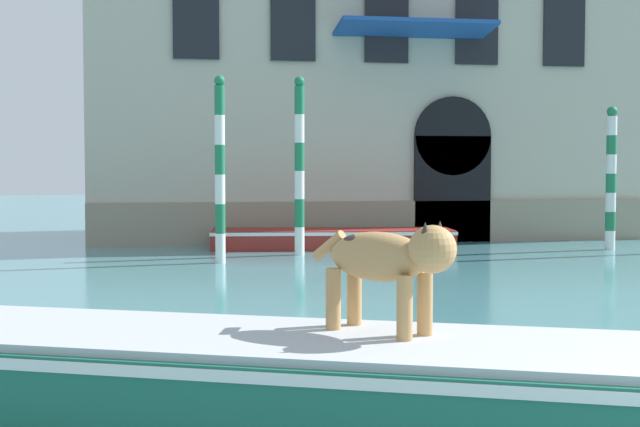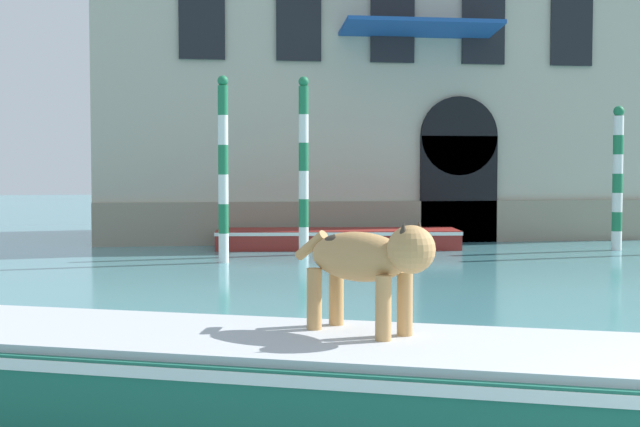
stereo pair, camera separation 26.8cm
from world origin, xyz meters
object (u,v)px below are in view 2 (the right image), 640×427
Objects in this scene: mooring_pole_0 at (304,165)px; mooring_pole_1 at (618,177)px; boat_foreground at (209,378)px; boat_moored_near_palazzo at (337,238)px; mooring_pole_3 at (223,169)px; dog_on_deck at (368,259)px.

mooring_pole_1 is (7.46, 0.03, -0.29)m from mooring_pole_0.
mooring_pole_1 is (9.87, 12.99, 1.33)m from boat_foreground.
mooring_pole_0 reaches higher than mooring_pole_1.
boat_moored_near_palazzo is 6.76m from mooring_pole_1.
mooring_pole_0 is at bearing 36.04° from mooring_pole_3.
dog_on_deck is (1.18, -0.24, 0.90)m from boat_foreground.
boat_moored_near_palazzo is 1.75× the size of mooring_pole_1.
dog_on_deck reaches higher than boat_moored_near_palazzo.
mooring_pole_3 is (-1.83, -1.33, -0.07)m from mooring_pole_0.
mooring_pole_0 is (-1.01, -1.45, 1.76)m from boat_moored_near_palazzo.
dog_on_deck is 15.84m from mooring_pole_1.
mooring_pole_3 is at bearing 142.75° from dog_on_deck.
mooring_pole_3 reaches higher than mooring_pole_1.
boat_foreground is at bearing -100.56° from mooring_pole_0.
mooring_pole_0 is (2.42, 12.96, 1.61)m from boat_foreground.
dog_on_deck is at bearing -92.38° from boat_moored_near_palazzo.
mooring_pole_0 is at bearing -179.77° from mooring_pole_1.
mooring_pole_0 is at bearing 102.11° from boat_foreground.
mooring_pole_3 is at bearing -143.96° from mooring_pole_0.
dog_on_deck is at bearing 11.09° from boat_foreground.
dog_on_deck is 11.90m from mooring_pole_3.
boat_foreground is at bearing -92.87° from mooring_pole_3.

